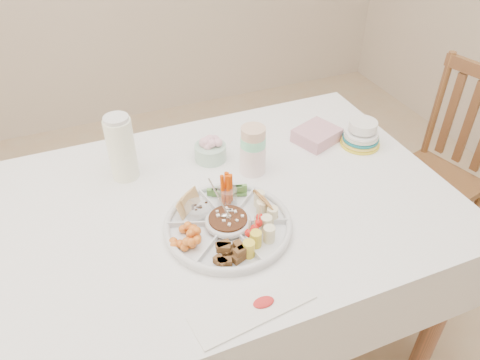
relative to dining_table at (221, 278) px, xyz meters
name	(u,v)px	position (x,y,z in m)	size (l,w,h in m)	color
floor	(223,337)	(0.00, 0.00, -0.38)	(4.00, 4.00, 0.00)	tan
dining_table	(221,278)	(0.00, 0.00, 0.00)	(1.52, 1.02, 0.76)	white
chair	(434,174)	(1.07, 0.12, 0.10)	(0.40, 0.40, 0.95)	brown
party_tray	(228,223)	(-0.02, -0.13, 0.40)	(0.38, 0.38, 0.04)	silver
bean_dip	(228,222)	(-0.02, -0.13, 0.41)	(0.12, 0.12, 0.04)	#572510
tortillas	(264,203)	(0.11, -0.11, 0.42)	(0.10, 0.10, 0.06)	#955123
carrot_cucumber	(227,186)	(0.03, -0.01, 0.44)	(0.12, 0.12, 0.11)	#D84200
pita_raisins	(191,205)	(-0.10, -0.03, 0.42)	(0.11, 0.11, 0.06)	#E1B480
cherries	(189,237)	(-0.14, -0.16, 0.42)	(0.11, 0.11, 0.04)	orange
granola_chunks	(229,252)	(-0.06, -0.25, 0.42)	(0.10, 0.10, 0.05)	brown
banana_tomato	(268,228)	(0.07, -0.23, 0.44)	(0.11, 0.11, 0.09)	#D4B253
cup_stack	(253,141)	(0.17, 0.11, 0.50)	(0.09, 0.09, 0.25)	silver
thermos	(121,147)	(-0.25, 0.25, 0.50)	(0.09, 0.09, 0.24)	white
flower_bowl	(210,149)	(0.06, 0.23, 0.42)	(0.11, 0.11, 0.09)	#A2D3B6
napkin_stack	(317,135)	(0.47, 0.19, 0.40)	(0.15, 0.13, 0.05)	#CF92A2
plate_stack	(361,134)	(0.61, 0.11, 0.43)	(0.15, 0.15, 0.09)	gold
placemat	(253,307)	(-0.06, -0.43, 0.38)	(0.32, 0.11, 0.01)	white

